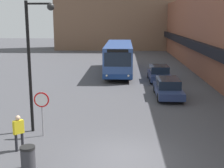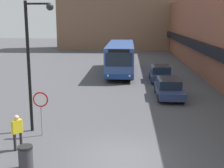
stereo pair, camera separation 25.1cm
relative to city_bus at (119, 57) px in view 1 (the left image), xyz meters
The scene contains 10 objects.
ground_plane 21.00m from the city_bus, 88.14° to the right, with size 160.00×160.00×0.00m, color #47474C.
building_row_right 11.35m from the city_bus, 16.12° to the left, with size 5.50×60.00×8.38m.
building_backdrop_far 28.25m from the city_bus, 88.58° to the left, with size 26.00×8.00×16.24m.
city_bus is the anchor object (origin of this frame).
parked_car_front 11.21m from the city_bus, 69.67° to the right, with size 1.86×4.67×1.40m.
parked_car_middle 5.84m from the city_bus, 47.63° to the right, with size 1.94×4.40×1.45m.
stop_sign 19.03m from the city_bus, 100.44° to the right, with size 0.76×0.08×2.26m.
street_lamp 18.60m from the city_bus, 102.19° to the right, with size 1.46×0.36×6.64m.
pedestrian 20.91m from the city_bus, 101.14° to the right, with size 0.46×0.44×1.63m.
trash_bin 22.50m from the city_bus, 97.95° to the right, with size 0.59×0.59×0.95m.
Camera 1 is at (-0.06, -12.45, 5.80)m, focal length 50.00 mm.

